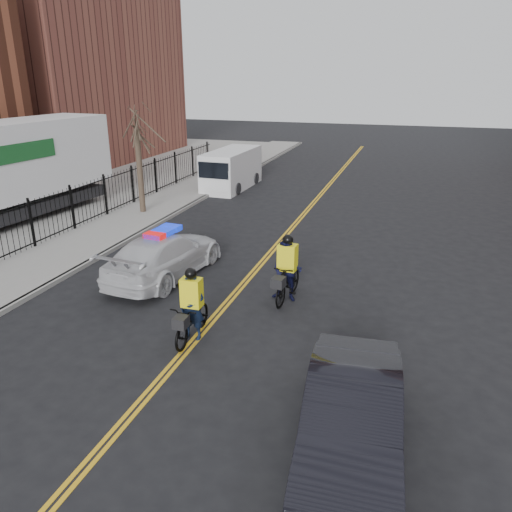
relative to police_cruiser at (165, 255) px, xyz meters
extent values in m
plane|color=black|center=(2.79, -3.15, -0.77)|extent=(120.00, 120.00, 0.00)
cube|color=gold|center=(2.71, 4.85, -0.76)|extent=(0.10, 60.00, 0.01)
cube|color=gold|center=(2.87, 4.85, -0.76)|extent=(0.10, 60.00, 0.01)
cube|color=gray|center=(-4.71, 4.85, -0.69)|extent=(3.00, 60.00, 0.15)
cube|color=gray|center=(-3.21, 4.85, -0.69)|extent=(0.20, 60.00, 0.15)
cube|color=brown|center=(-20.21, 20.85, 6.23)|extent=(14.00, 18.00, 14.00)
cylinder|color=#362820|center=(-4.81, 6.85, 1.38)|extent=(0.28, 0.28, 4.00)
imported|color=silver|center=(0.00, 0.00, -0.01)|extent=(2.62, 5.42, 1.52)
cube|color=#0C26CC|center=(0.00, 0.00, 0.83)|extent=(0.76, 1.45, 0.16)
imported|color=black|center=(7.23, -6.70, 0.03)|extent=(2.07, 4.95, 1.59)
cube|color=white|center=(-2.71, 13.89, 0.37)|extent=(2.11, 5.40, 2.28)
cube|color=white|center=(-2.76, 11.56, 0.17)|extent=(1.95, 0.84, 1.19)
cube|color=black|center=(-2.77, 11.16, 0.77)|extent=(1.79, 0.14, 0.89)
cylinder|color=black|center=(-3.69, 12.33, -0.42)|extent=(0.26, 0.70, 0.69)
cylinder|color=black|center=(-1.80, 12.28, -0.42)|extent=(0.26, 0.70, 0.69)
cylinder|color=black|center=(-3.61, 15.50, -0.42)|extent=(0.26, 0.70, 0.69)
cylinder|color=black|center=(-1.72, 15.45, -0.42)|extent=(0.26, 0.70, 0.69)
cylinder|color=black|center=(-9.54, 8.25, -0.15)|extent=(0.13, 0.13, 1.23)
cube|color=#195926|center=(-8.53, 3.09, 2.60)|extent=(0.43, 4.47, 0.79)
imported|color=black|center=(2.72, -3.66, -0.23)|extent=(0.74, 2.04, 1.07)
imported|color=black|center=(2.72, -3.66, 0.15)|extent=(0.67, 0.45, 1.83)
cube|color=#FFF016|center=(2.72, -3.66, 0.55)|extent=(0.53, 0.36, 0.77)
sphere|color=black|center=(2.72, -3.66, 1.07)|extent=(0.31, 0.31, 0.31)
cube|color=black|center=(2.73, -4.37, 0.06)|extent=(0.34, 0.38, 0.28)
imported|color=black|center=(4.46, -0.60, -0.14)|extent=(0.78, 2.13, 1.26)
imported|color=black|center=(4.46, -0.60, 0.20)|extent=(1.01, 0.82, 1.94)
cube|color=#FFF016|center=(4.46, -0.60, 0.63)|extent=(0.58, 0.42, 0.81)
sphere|color=black|center=(4.46, -0.60, 1.18)|extent=(0.33, 0.33, 0.33)
cube|color=black|center=(4.40, -1.35, 0.11)|extent=(0.39, 0.43, 0.30)
camera|label=1|loc=(7.85, -14.26, 5.85)|focal=35.00mm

